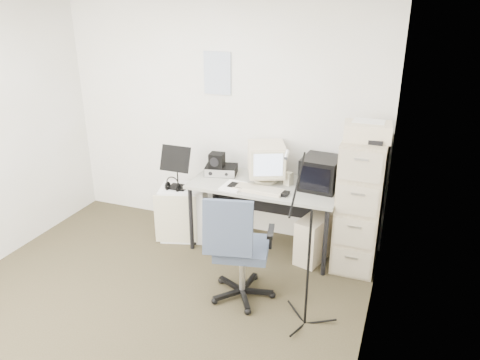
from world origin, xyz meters
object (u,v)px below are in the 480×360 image
(filing_cabinet, at_px, (360,204))
(office_chair, at_px, (242,246))
(side_cart, at_px, (184,212))
(desk, at_px, (264,216))

(filing_cabinet, xyz_separation_m, office_chair, (-0.86, -0.92, -0.15))
(filing_cabinet, height_order, side_cart, filing_cabinet)
(desk, height_order, side_cart, desk)
(desk, relative_size, side_cart, 2.53)
(office_chair, bearing_deg, side_cart, 128.09)
(office_chair, relative_size, side_cart, 1.70)
(desk, distance_m, office_chair, 0.90)
(desk, relative_size, office_chair, 1.49)
(office_chair, bearing_deg, desk, 83.18)
(desk, bearing_deg, office_chair, -84.31)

